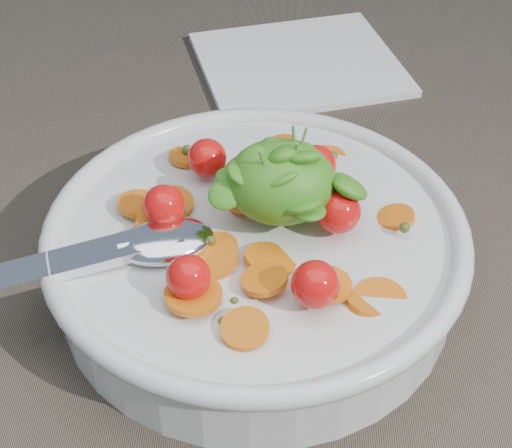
{
  "coord_description": "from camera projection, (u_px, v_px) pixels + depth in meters",
  "views": [
    {
      "loc": [
        0.01,
        -0.37,
        0.37
      ],
      "look_at": [
        -0.0,
        -0.01,
        0.05
      ],
      "focal_mm": 55.0,
      "sensor_mm": 36.0,
      "label": 1
    }
  ],
  "objects": [
    {
      "name": "ground",
      "position": [
        263.0,
        270.0,
        0.52
      ],
      "size": [
        6.0,
        6.0,
        0.0
      ],
      "primitive_type": "plane",
      "color": "brown",
      "rests_on": "ground"
    },
    {
      "name": "bowl",
      "position": [
        256.0,
        250.0,
        0.49
      ],
      "size": [
        0.28,
        0.26,
        0.11
      ],
      "color": "silver",
      "rests_on": "ground"
    },
    {
      "name": "napkin",
      "position": [
        299.0,
        64.0,
        0.72
      ],
      "size": [
        0.21,
        0.2,
        0.01
      ],
      "primitive_type": "cube",
      "rotation": [
        0.0,
        0.0,
        0.28
      ],
      "color": "white",
      "rests_on": "ground"
    }
  ]
}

